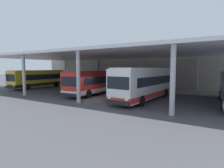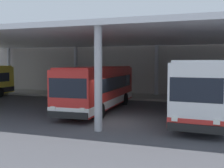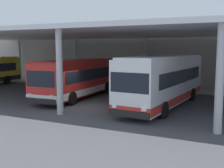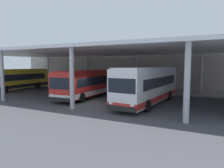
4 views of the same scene
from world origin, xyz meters
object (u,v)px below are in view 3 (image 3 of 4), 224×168
at_px(bench_waiting, 179,83).
at_px(trash_bin, 155,82).
at_px(bus_second_bay, 79,78).
at_px(bus_middle_bay, 164,81).

relative_size(bench_waiting, trash_bin, 1.84).
height_order(bus_second_bay, bus_middle_bay, bus_middle_bay).
bearing_deg(bench_waiting, bus_second_bay, -127.87).
bearing_deg(bench_waiting, trash_bin, -177.37).
height_order(bus_second_bay, trash_bin, bus_second_bay).
relative_size(bus_second_bay, trash_bin, 10.84).
distance_m(bus_second_bay, trash_bin, 9.25).
bearing_deg(bus_middle_bay, bus_second_bay, 175.39).
bearing_deg(trash_bin, bus_second_bay, -116.39).
relative_size(bus_second_bay, bus_middle_bay, 0.93).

